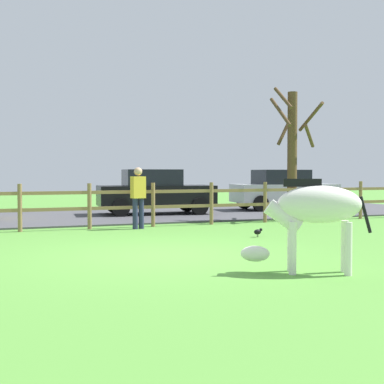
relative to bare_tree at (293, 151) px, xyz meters
The scene contains 9 objects.
ground_plane 8.30m from the bare_tree, 138.59° to the right, with size 60.00×60.00×0.00m, color #549338.
parking_asphalt 7.53m from the bare_tree, 146.28° to the left, with size 28.00×7.40×0.05m, color #47474C.
paddock_fence 6.60m from the bare_tree, behind, with size 21.27×0.11×1.22m.
bare_tree is the anchor object (origin of this frame).
zebra 9.07m from the bare_tree, 120.08° to the right, with size 1.78×1.11×1.41m.
crow_on_grass 5.10m from the bare_tree, 131.70° to the right, with size 0.21×0.10×0.20m.
parked_car_black 5.05m from the bare_tree, 134.53° to the left, with size 4.16×2.21×1.56m.
parked_car_silver 4.49m from the bare_tree, 62.57° to the left, with size 4.16×2.23×1.56m.
visitor_near_fence 5.40m from the bare_tree, behind, with size 0.39×0.28×1.64m.
Camera 1 is at (-3.11, -9.25, 1.50)m, focal length 50.44 mm.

